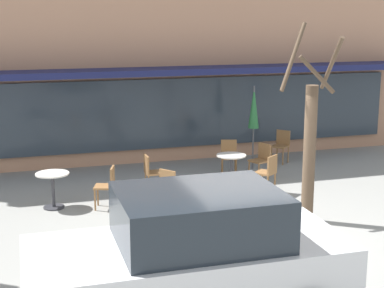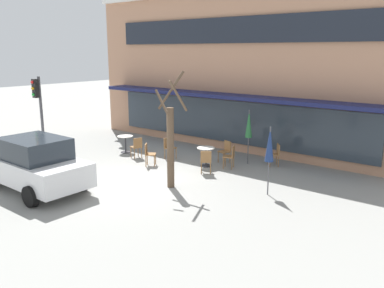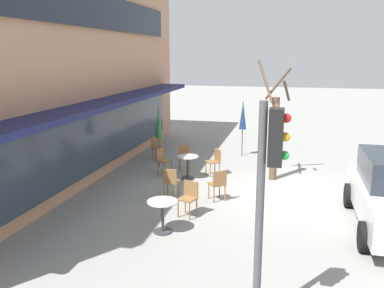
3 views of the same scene
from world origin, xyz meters
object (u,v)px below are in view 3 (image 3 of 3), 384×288
(cafe_chair_0, at_px, (171,181))
(cafe_chair_1, at_px, (215,160))
(patio_umbrella_green_folded, at_px, (243,116))
(traffic_light_pole, at_px, (268,179))
(cafe_table_near_wall, at_px, (163,211))
(cafe_chair_3, at_px, (189,196))
(cafe_chair_6, at_px, (157,146))
(cafe_chair_4, at_px, (218,183))
(cafe_chair_5, at_px, (163,159))
(cafe_table_streetside, at_px, (188,163))
(patio_umbrella_cream_folded, at_px, (159,123))
(cafe_chair_2, at_px, (184,156))
(street_tree, at_px, (274,132))

(cafe_chair_0, relative_size, cafe_chair_1, 1.00)
(patio_umbrella_green_folded, bearing_deg, traffic_light_pole, -171.50)
(cafe_table_near_wall, relative_size, patio_umbrella_green_folded, 0.35)
(cafe_chair_1, bearing_deg, traffic_light_pole, -164.09)
(cafe_chair_3, height_order, cafe_chair_6, same)
(cafe_chair_4, height_order, cafe_chair_6, same)
(cafe_chair_1, xyz_separation_m, traffic_light_pole, (-7.47, -2.13, 1.77))
(cafe_chair_5, bearing_deg, cafe_chair_3, -152.25)
(cafe_table_streetside, height_order, traffic_light_pole, traffic_light_pole)
(cafe_table_near_wall, xyz_separation_m, patio_umbrella_cream_folded, (5.27, 1.81, 1.11))
(cafe_chair_3, bearing_deg, cafe_table_streetside, 14.83)
(cafe_table_streetside, relative_size, cafe_chair_1, 0.85)
(patio_umbrella_green_folded, height_order, cafe_chair_1, patio_umbrella_green_folded)
(patio_umbrella_cream_folded, xyz_separation_m, cafe_chair_0, (-3.06, -1.35, -1.10))
(cafe_table_near_wall, bearing_deg, cafe_chair_4, -20.65)
(patio_umbrella_green_folded, relative_size, cafe_chair_4, 2.47)
(patio_umbrella_cream_folded, height_order, cafe_chair_0, patio_umbrella_cream_folded)
(cafe_chair_0, height_order, cafe_chair_5, same)
(patio_umbrella_cream_folded, distance_m, traffic_light_pole, 9.08)
(cafe_table_near_wall, height_order, cafe_chair_2, cafe_chair_2)
(cafe_chair_2, height_order, cafe_chair_4, same)
(cafe_chair_1, distance_m, cafe_chair_5, 1.77)
(cafe_table_near_wall, bearing_deg, cafe_table_streetside, 6.37)
(traffic_light_pole, bearing_deg, patio_umbrella_green_folded, 8.50)
(cafe_chair_0, height_order, cafe_chair_3, same)
(cafe_table_streetside, xyz_separation_m, cafe_chair_0, (-1.94, -0.00, 0.01))
(cafe_chair_6, bearing_deg, cafe_chair_0, -156.74)
(cafe_table_near_wall, relative_size, cafe_chair_5, 0.85)
(cafe_table_near_wall, bearing_deg, cafe_chair_0, 11.82)
(cafe_chair_2, distance_m, cafe_chair_4, 3.24)
(cafe_chair_1, bearing_deg, cafe_chair_0, 162.70)
(cafe_chair_5, xyz_separation_m, traffic_light_pole, (-7.17, -3.87, 1.77))
(street_tree, bearing_deg, cafe_table_streetside, 101.81)
(cafe_chair_4, distance_m, cafe_chair_5, 3.13)
(cafe_chair_6, distance_m, traffic_light_pole, 10.30)
(cafe_table_streetside, xyz_separation_m, cafe_chair_6, (2.13, 1.75, 0.01))
(patio_umbrella_cream_folded, xyz_separation_m, cafe_chair_6, (1.02, 0.40, -1.10))
(cafe_chair_1, distance_m, traffic_light_pole, 7.97)
(cafe_chair_6, bearing_deg, patio_umbrella_cream_folded, -158.31)
(cafe_chair_4, bearing_deg, cafe_table_near_wall, 159.35)
(cafe_chair_6, bearing_deg, cafe_chair_4, -142.06)
(patio_umbrella_green_folded, height_order, cafe_chair_2, patio_umbrella_green_folded)
(cafe_chair_1, distance_m, cafe_chair_2, 1.20)
(cafe_chair_6, bearing_deg, traffic_light_pole, -152.59)
(cafe_chair_1, bearing_deg, patio_umbrella_cream_folded, 76.33)
(cafe_table_streetside, xyz_separation_m, traffic_light_pole, (-6.88, -2.92, 1.78))
(cafe_table_streetside, relative_size, cafe_chair_3, 0.85)
(cafe_chair_3, relative_size, street_tree, 0.23)
(cafe_table_near_wall, relative_size, cafe_chair_2, 0.85)
(cafe_chair_2, relative_size, cafe_chair_3, 1.00)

